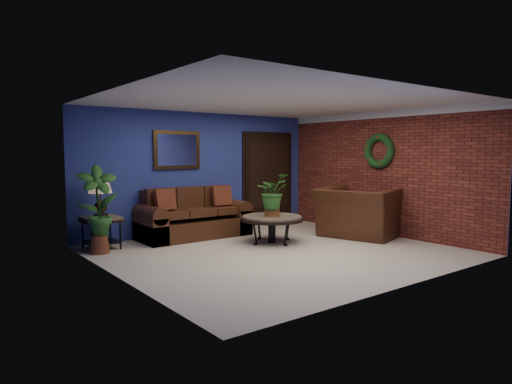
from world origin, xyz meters
TOP-DOWN VIEW (x-y plane):
  - floor at (0.00, 0.00)m, footprint 5.50×5.50m
  - wall_back at (0.00, 2.50)m, footprint 5.50×0.04m
  - wall_left at (-2.75, 0.00)m, footprint 0.04×5.00m
  - wall_right_brick at (2.75, 0.00)m, footprint 0.04×5.00m
  - ceiling at (0.00, 0.00)m, footprint 5.50×5.00m
  - crown_molding at (2.72, 0.00)m, footprint 0.03×5.00m
  - wall_mirror at (-0.60, 2.46)m, footprint 1.02×0.06m
  - closet_door at (1.75, 2.47)m, footprint 1.44×0.06m
  - wreath at (2.69, 0.05)m, footprint 0.16×0.72m
  - sofa at (-0.48, 2.08)m, footprint 2.18×0.94m
  - coffee_table at (0.40, 0.67)m, footprint 1.16×1.16m
  - end_table at (-2.30, 2.05)m, footprint 0.62×0.62m
  - table_lamp at (-2.30, 2.05)m, footprint 0.40×0.40m
  - side_chair at (0.22, 2.12)m, footprint 0.51×0.51m
  - armchair at (2.15, 0.09)m, footprint 1.68×1.80m
  - coffee_plant at (0.40, 0.67)m, footprint 0.69×0.63m
  - floor_plant at (2.35, 0.71)m, footprint 0.36×0.31m
  - tall_plant at (-2.45, 1.72)m, footprint 0.71×0.53m

SIDE VIEW (x-z plane):
  - floor at x=0.00m, z-range 0.00..0.00m
  - sofa at x=-0.48m, z-range -0.17..0.81m
  - floor_plant at x=2.35m, z-range 0.01..0.77m
  - end_table at x=-2.30m, z-range 0.15..0.71m
  - coffee_table at x=0.40m, z-range 0.19..0.69m
  - armchair at x=2.15m, z-range 0.00..0.97m
  - side_chair at x=0.22m, z-range 0.06..1.05m
  - tall_plant at x=-2.45m, z-range 0.06..1.54m
  - coffee_plant at x=0.40m, z-range 0.54..1.33m
  - table_lamp at x=-2.30m, z-range 0.66..1.33m
  - closet_door at x=1.75m, z-range -0.04..2.14m
  - wall_back at x=0.00m, z-range 0.00..2.50m
  - wall_left at x=-2.75m, z-range 0.00..2.50m
  - wall_right_brick at x=2.75m, z-range 0.00..2.50m
  - wreath at x=2.69m, z-range 1.34..2.06m
  - wall_mirror at x=-0.60m, z-range 1.33..2.10m
  - crown_molding at x=2.72m, z-range 2.36..2.50m
  - ceiling at x=0.00m, z-range 2.49..2.51m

